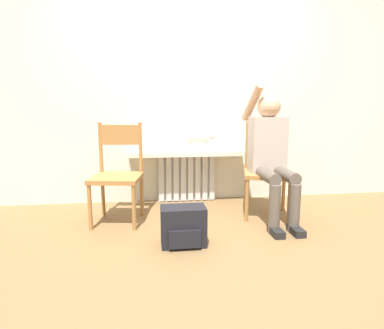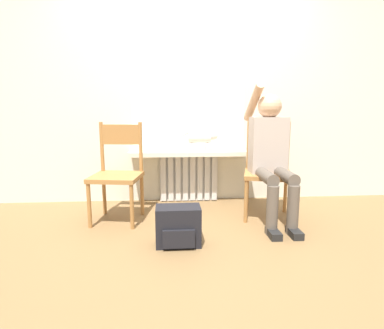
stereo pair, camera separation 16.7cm
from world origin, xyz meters
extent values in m
plane|color=brown|center=(0.00, 0.00, 0.00)|extent=(12.00, 12.00, 0.00)
cube|color=beige|center=(0.00, 1.23, 1.35)|extent=(7.00, 0.06, 2.70)
cube|color=silver|center=(0.00, 1.16, 0.28)|extent=(0.67, 0.05, 0.55)
cube|color=silver|center=(-0.29, 1.12, 0.28)|extent=(0.06, 0.03, 0.53)
cube|color=silver|center=(-0.21, 1.12, 0.28)|extent=(0.06, 0.03, 0.53)
cube|color=silver|center=(-0.13, 1.12, 0.28)|extent=(0.06, 0.03, 0.53)
cube|color=silver|center=(-0.04, 1.12, 0.28)|extent=(0.06, 0.03, 0.53)
cube|color=silver|center=(0.04, 1.12, 0.28)|extent=(0.06, 0.03, 0.53)
cube|color=silver|center=(0.13, 1.12, 0.28)|extent=(0.06, 0.03, 0.53)
cube|color=silver|center=(0.21, 1.12, 0.28)|extent=(0.06, 0.03, 0.53)
cube|color=silver|center=(0.29, 1.12, 0.28)|extent=(0.06, 0.03, 0.53)
cube|color=beige|center=(0.00, 1.05, 0.58)|extent=(1.32, 0.30, 0.05)
cube|color=white|center=(0.00, 1.20, 1.11)|extent=(1.27, 0.01, 1.01)
cube|color=#9E6B38|center=(-0.72, 0.52, 0.43)|extent=(0.50, 0.50, 0.04)
cylinder|color=#9E6B38|center=(-0.95, 0.35, 0.20)|extent=(0.04, 0.04, 0.41)
cylinder|color=#9E6B38|center=(-0.56, 0.29, 0.20)|extent=(0.04, 0.04, 0.41)
cylinder|color=#9E6B38|center=(-0.89, 0.74, 0.20)|extent=(0.04, 0.04, 0.41)
cylinder|color=#9E6B38|center=(-0.50, 0.68, 0.20)|extent=(0.04, 0.04, 0.41)
cylinder|color=#9E6B38|center=(-0.89, 0.74, 0.69)|extent=(0.04, 0.04, 0.48)
cylinder|color=#9E6B38|center=(-0.50, 0.68, 0.69)|extent=(0.04, 0.04, 0.48)
cube|color=#9E6B38|center=(-0.69, 0.71, 0.81)|extent=(0.39, 0.08, 0.19)
cube|color=#9E6B38|center=(0.72, 0.52, 0.43)|extent=(0.54, 0.54, 0.04)
cylinder|color=#9E6B38|center=(0.48, 0.38, 0.20)|extent=(0.04, 0.04, 0.41)
cylinder|color=#9E6B38|center=(0.86, 0.28, 0.20)|extent=(0.04, 0.04, 0.41)
cylinder|color=#9E6B38|center=(0.59, 0.75, 0.20)|extent=(0.04, 0.04, 0.41)
cylinder|color=#9E6B38|center=(0.96, 0.65, 0.20)|extent=(0.04, 0.04, 0.41)
cylinder|color=#9E6B38|center=(0.59, 0.75, 0.69)|extent=(0.04, 0.04, 0.48)
cylinder|color=#9E6B38|center=(0.96, 0.65, 0.69)|extent=(0.04, 0.04, 0.48)
cube|color=#9E6B38|center=(0.78, 0.70, 0.81)|extent=(0.39, 0.13, 0.19)
cylinder|color=brown|center=(0.63, 0.31, 0.46)|extent=(0.11, 0.46, 0.11)
cylinder|color=brown|center=(0.81, 0.31, 0.46)|extent=(0.11, 0.46, 0.11)
cylinder|color=brown|center=(0.63, 0.08, 0.21)|extent=(0.10, 0.10, 0.42)
cylinder|color=brown|center=(0.81, 0.08, 0.21)|extent=(0.10, 0.10, 0.42)
cube|color=black|center=(0.63, 0.02, 0.03)|extent=(0.09, 0.20, 0.06)
cube|color=black|center=(0.81, 0.02, 0.03)|extent=(0.09, 0.20, 0.06)
cube|color=#AD9E93|center=(0.72, 0.54, 0.71)|extent=(0.34, 0.20, 0.53)
sphere|color=tan|center=(0.72, 0.54, 1.08)|extent=(0.22, 0.22, 0.22)
cylinder|color=tan|center=(0.60, 0.68, 1.12)|extent=(0.08, 0.50, 0.38)
cylinder|color=#AD9E93|center=(0.88, 0.50, 0.69)|extent=(0.08, 0.08, 0.43)
cylinder|color=silver|center=(0.11, 1.03, 0.75)|extent=(0.25, 0.12, 0.12)
sphere|color=silver|center=(0.26, 1.03, 0.77)|extent=(0.10, 0.10, 0.10)
cone|color=silver|center=(0.26, 1.01, 0.81)|extent=(0.04, 0.04, 0.04)
cone|color=silver|center=(0.26, 1.06, 0.81)|extent=(0.04, 0.04, 0.04)
cylinder|color=silver|center=(0.20, 1.00, 0.64)|extent=(0.03, 0.03, 0.09)
cylinder|color=silver|center=(0.20, 1.06, 0.64)|extent=(0.03, 0.03, 0.09)
cylinder|color=silver|center=(0.02, 1.00, 0.64)|extent=(0.03, 0.03, 0.09)
cylinder|color=silver|center=(0.02, 1.06, 0.64)|extent=(0.03, 0.03, 0.09)
cylinder|color=silver|center=(-0.06, 1.03, 0.78)|extent=(0.16, 0.03, 0.11)
cube|color=black|center=(-0.16, -0.07, 0.15)|extent=(0.35, 0.21, 0.31)
cube|color=black|center=(-0.16, -0.19, 0.09)|extent=(0.24, 0.03, 0.14)
camera|label=1|loc=(-0.41, -2.44, 1.06)|focal=30.00mm
camera|label=2|loc=(-0.24, -2.46, 1.06)|focal=30.00mm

